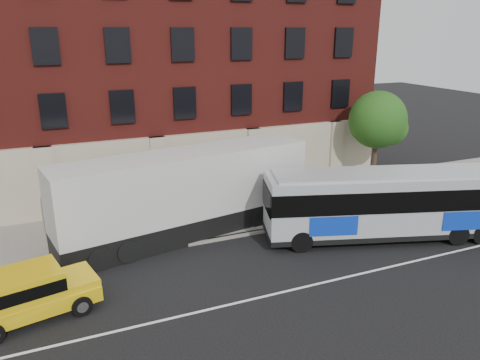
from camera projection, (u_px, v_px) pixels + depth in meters
name	position (u px, v px, depth m)	size (l,w,h in m)	color
ground	(237.00, 311.00, 17.31)	(120.00, 120.00, 0.00)	black
sidewalk	(173.00, 222.00, 25.17)	(60.00, 6.00, 0.15)	gray
kerb	(189.00, 244.00, 22.54)	(60.00, 0.25, 0.15)	gray
lane_line	(232.00, 304.00, 17.74)	(60.00, 0.12, 0.01)	white
building	(135.00, 68.00, 29.80)	(30.00, 12.10, 15.00)	maroon
street_tree	(378.00, 122.00, 29.28)	(3.60, 3.60, 6.20)	#3B291D
city_bus	(393.00, 202.00, 22.93)	(12.75, 6.24, 3.43)	#ABAFB5
yellow_suv	(24.00, 293.00, 16.56)	(4.94, 2.84, 1.84)	yellow
shipping_container	(186.00, 195.00, 23.13)	(13.16, 4.82, 4.30)	black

